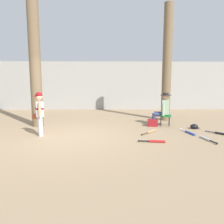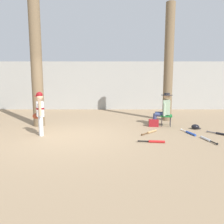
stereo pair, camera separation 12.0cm
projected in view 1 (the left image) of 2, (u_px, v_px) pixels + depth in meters
ground_plane at (70, 137)px, 6.23m from camera, size 60.00×60.00×0.00m
concrete_back_wall at (89, 86)px, 12.39m from camera, size 18.00×0.36×2.72m
tree_near_player at (35, 59)px, 7.46m from camera, size 0.64×0.64×5.41m
tree_behind_spectator at (167, 69)px, 8.72m from camera, size 0.56×0.56×4.78m
young_ballplayer at (39, 111)px, 6.33m from camera, size 0.47×0.55×1.31m
folding_stool at (165, 116)px, 7.79m from camera, size 0.48×0.48×0.41m
seated_spectator at (163, 108)px, 7.77m from camera, size 0.68×0.54×1.20m
handbag_beside_stool at (153, 123)px, 7.72m from camera, size 0.35×0.21×0.26m
bat_blue_youth at (189, 133)px, 6.66m from camera, size 0.23×0.80×0.07m
bat_aluminum_silver at (206, 139)px, 5.93m from camera, size 0.18×0.73×0.07m
bat_wood_tan at (150, 132)px, 6.77m from camera, size 0.59×0.64×0.07m
bat_red_barrel at (155, 141)px, 5.69m from camera, size 0.71×0.15×0.07m
bat_black_composite at (220, 133)px, 6.54m from camera, size 0.51×0.59×0.07m
batting_helmet_black at (194, 127)px, 7.33m from camera, size 0.31×0.24×0.18m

